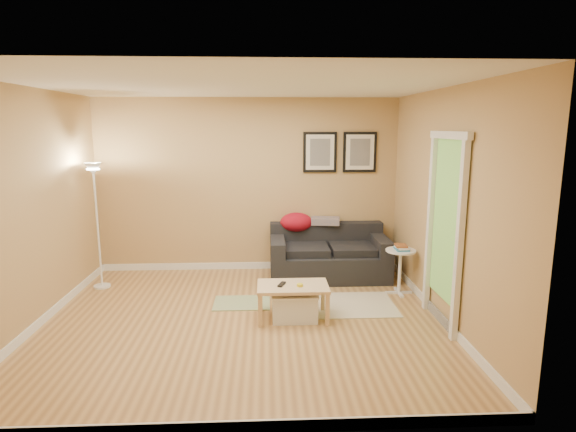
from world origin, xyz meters
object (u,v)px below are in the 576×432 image
object	(u,v)px
sofa	(329,252)
storage_bin	(295,306)
coffee_table	(293,302)
side_table	(400,272)
book_stack	(402,247)
floor_lamp	(98,230)

from	to	relation	value
sofa	storage_bin	size ratio (longest dim) A/B	3.22
coffee_table	side_table	distance (m)	1.64
coffee_table	book_stack	xyz separation A→B (m)	(1.46, 0.75, 0.43)
floor_lamp	side_table	bearing A→B (deg)	-6.22
coffee_table	floor_lamp	size ratio (longest dim) A/B	0.47
storage_bin	floor_lamp	bearing A→B (deg)	154.99
book_stack	coffee_table	bearing A→B (deg)	-144.36
storage_bin	book_stack	size ratio (longest dim) A/B	2.43
storage_bin	side_table	size ratio (longest dim) A/B	0.88
coffee_table	storage_bin	world-z (taller)	coffee_table
side_table	book_stack	size ratio (longest dim) A/B	2.75
coffee_table	book_stack	world-z (taller)	book_stack
storage_bin	side_table	distance (m)	1.63
sofa	floor_lamp	xyz separation A→B (m)	(-3.18, -0.30, 0.44)
storage_bin	side_table	bearing A→B (deg)	28.20
sofa	side_table	world-z (taller)	sofa
storage_bin	side_table	xyz separation A→B (m)	(1.43, 0.77, 0.14)
coffee_table	side_table	bearing A→B (deg)	30.12
book_stack	side_table	bearing A→B (deg)	179.28
coffee_table	floor_lamp	distance (m)	2.89
storage_bin	book_stack	distance (m)	1.70
coffee_table	sofa	bearing A→B (deg)	70.38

